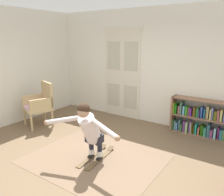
{
  "coord_description": "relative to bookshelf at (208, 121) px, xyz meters",
  "views": [
    {
      "loc": [
        2.37,
        -2.8,
        2.14
      ],
      "look_at": [
        -0.02,
        0.69,
        1.05
      ],
      "focal_mm": 36.97,
      "sensor_mm": 36.0,
      "label": 1
    }
  ],
  "objects": [
    {
      "name": "back_wall",
      "position": [
        -1.4,
        0.21,
        1.09
      ],
      "size": [
        6.0,
        0.1,
        2.9
      ],
      "primitive_type": "cube",
      "color": "silver",
      "rests_on": "ground"
    },
    {
      "name": "wicker_chair",
      "position": [
        -3.63,
        -1.63,
        0.22
      ],
      "size": [
        0.76,
        0.76,
        1.1
      ],
      "color": "tan",
      "rests_on": "ground"
    },
    {
      "name": "ground_plane",
      "position": [
        -1.4,
        -2.39,
        -0.36
      ],
      "size": [
        7.2,
        7.2,
        0.0
      ],
      "primitive_type": "plane",
      "color": "brown"
    },
    {
      "name": "bookshelf",
      "position": [
        0.0,
        0.0,
        0.0
      ],
      "size": [
        1.63,
        0.3,
        0.84
      ],
      "color": "#8B644C",
      "rests_on": "ground"
    },
    {
      "name": "double_door",
      "position": [
        -2.34,
        0.15,
        0.87
      ],
      "size": [
        1.22,
        0.05,
        2.45
      ],
      "color": "beige",
      "rests_on": "ground"
    },
    {
      "name": "person_skier",
      "position": [
        -1.42,
        -2.38,
        0.31
      ],
      "size": [
        1.46,
        0.7,
        1.07
      ],
      "color": "white",
      "rests_on": "skis_pair"
    },
    {
      "name": "side_wall_left",
      "position": [
        -4.4,
        -1.99,
        1.09
      ],
      "size": [
        0.1,
        6.0,
        2.9
      ],
      "primitive_type": "cube",
      "color": "silver",
      "rests_on": "ground"
    },
    {
      "name": "skis_pair",
      "position": [
        -1.44,
        -2.16,
        -0.34
      ],
      "size": [
        0.36,
        0.92,
        0.07
      ],
      "color": "brown",
      "rests_on": "rug"
    },
    {
      "name": "rug",
      "position": [
        -1.44,
        -2.19,
        -0.35
      ],
      "size": [
        2.34,
        1.94,
        0.01
      ],
      "primitive_type": "cube",
      "color": "#79604B",
      "rests_on": "ground"
    }
  ]
}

